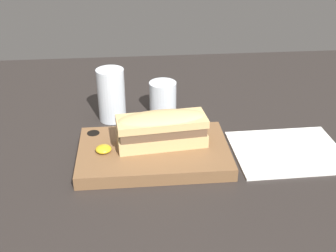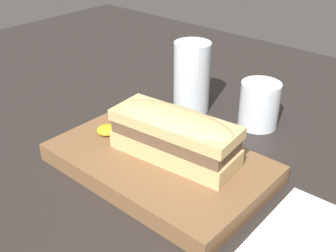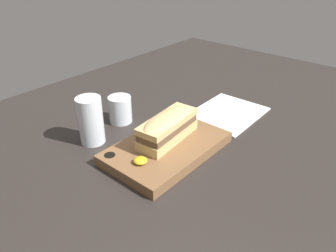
{
  "view_description": "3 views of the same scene",
  "coord_description": "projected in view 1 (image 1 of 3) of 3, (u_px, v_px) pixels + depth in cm",
  "views": [
    {
      "loc": [
        -9.78,
        -66.14,
        47.92
      ],
      "look_at": [
        -3.31,
        4.54,
        8.64
      ],
      "focal_mm": 45.0,
      "sensor_mm": 36.0,
      "label": 1
    },
    {
      "loc": [
        26.15,
        -31.46,
        36.0
      ],
      "look_at": [
        -6.31,
        5.53,
        8.23
      ],
      "focal_mm": 45.0,
      "sensor_mm": 36.0,
      "label": 2
    },
    {
      "loc": [
        -56.0,
        -39.51,
        46.79
      ],
      "look_at": [
        -4.49,
        4.71,
        8.22
      ],
      "focal_mm": 35.0,
      "sensor_mm": 36.0,
      "label": 3
    }
  ],
  "objects": [
    {
      "name": "wine_glass",
      "position": [
        163.0,
        99.0,
        1.0
      ],
      "size": [
        6.39,
        6.39,
        7.51
      ],
      "color": "silver",
      "rests_on": "dining_table"
    },
    {
      "name": "napkin",
      "position": [
        288.0,
        151.0,
        0.85
      ],
      "size": [
        22.19,
        17.94,
        0.4
      ],
      "rotation": [
        0.0,
        0.0,
        0.02
      ],
      "color": "white",
      "rests_on": "dining_table"
    },
    {
      "name": "mustard_dollop",
      "position": [
        103.0,
        149.0,
        0.8
      ],
      "size": [
        3.06,
        3.06,
        1.22
      ],
      "color": "gold",
      "rests_on": "serving_board"
    },
    {
      "name": "water_glass",
      "position": [
        112.0,
        98.0,
        0.95
      ],
      "size": [
        6.22,
        6.22,
        12.15
      ],
      "color": "silver",
      "rests_on": "dining_table"
    },
    {
      "name": "sandwich",
      "position": [
        162.0,
        128.0,
        0.81
      ],
      "size": [
        17.85,
        8.12,
        6.81
      ],
      "rotation": [
        0.0,
        0.0,
        0.1
      ],
      "color": "tan",
      "rests_on": "serving_board"
    },
    {
      "name": "dining_table",
      "position": [
        187.0,
        171.0,
        0.81
      ],
      "size": [
        168.85,
        127.12,
        2.0
      ],
      "color": "#282321",
      "rests_on": "ground"
    },
    {
      "name": "serving_board",
      "position": [
        153.0,
        153.0,
        0.83
      ],
      "size": [
        29.34,
        18.37,
        2.61
      ],
      "color": "brown",
      "rests_on": "dining_table"
    }
  ]
}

